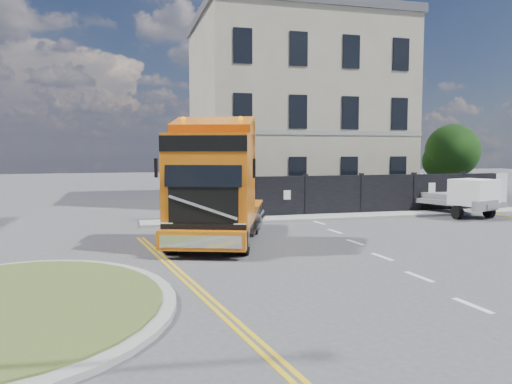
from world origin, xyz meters
name	(u,v)px	position (x,y,z in m)	size (l,w,h in m)	color
ground	(287,260)	(0.00, 0.00, 0.00)	(120.00, 120.00, 0.00)	#424244
traffic_island	(8,307)	(-7.00, -3.00, 0.08)	(6.80, 6.80, 0.17)	gray
hoarding_fence	(353,195)	(6.55, 9.00, 1.00)	(18.80, 0.25, 2.00)	black
georgian_building	(294,111)	(6.00, 16.50, 5.77)	(12.30, 10.30, 12.80)	#B7AF92
tree	(450,154)	(14.38, 12.10, 3.05)	(3.20, 3.20, 4.80)	#382619
pavement_far	(351,216)	(6.00, 8.10, 0.06)	(20.00, 1.60, 0.12)	gray
truck	(214,190)	(-1.65, 2.86, 1.91)	(4.87, 7.58, 4.26)	black
flatbed_pickup	(466,196)	(11.45, 6.73, 1.01)	(3.23, 4.93, 1.88)	slate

